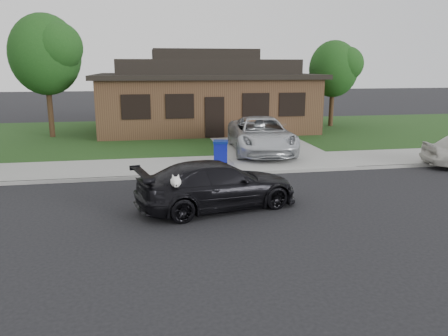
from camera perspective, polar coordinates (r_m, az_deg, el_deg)
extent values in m
plane|color=black|center=(12.10, -11.90, -5.62)|extent=(120.00, 120.00, 0.00)
cube|color=gray|center=(16.90, -11.50, 0.00)|extent=(60.00, 3.00, 0.12)
cube|color=gray|center=(15.44, -11.60, -1.26)|extent=(60.00, 0.12, 0.12)
cube|color=#193814|center=(24.76, -11.17, 4.18)|extent=(60.00, 13.00, 0.13)
cube|color=gray|center=(22.48, 4.22, 3.51)|extent=(4.50, 13.00, 0.14)
imported|color=black|center=(11.99, -0.86, -2.22)|extent=(4.81, 2.85, 1.31)
ellipsoid|color=white|center=(11.02, -6.38, -2.01)|extent=(0.34, 0.40, 0.30)
sphere|color=white|center=(10.77, -6.30, -1.82)|extent=(0.26, 0.26, 0.26)
cube|color=white|center=(10.66, -6.25, -2.22)|extent=(0.09, 0.12, 0.08)
sphere|color=black|center=(10.60, -6.23, -2.31)|extent=(0.04, 0.04, 0.04)
cone|color=white|center=(10.78, -6.69, -1.07)|extent=(0.11, 0.11, 0.14)
cone|color=white|center=(10.79, -5.99, -1.04)|extent=(0.11, 0.11, 0.14)
imported|color=silver|center=(19.26, 4.85, 4.36)|extent=(2.99, 5.64, 1.51)
cube|color=navy|center=(16.86, -0.44, 1.89)|extent=(0.60, 0.60, 0.83)
cube|color=navy|center=(16.78, -0.44, 3.44)|extent=(0.65, 0.65, 0.09)
cylinder|color=black|center=(16.66, -0.91, 0.52)|extent=(0.07, 0.14, 0.13)
cylinder|color=black|center=(16.72, 0.34, 0.57)|extent=(0.07, 0.14, 0.13)
cube|color=#422B1C|center=(26.79, -2.60, 8.46)|extent=(12.00, 8.00, 3.00)
cube|color=black|center=(26.70, -2.63, 11.93)|extent=(12.60, 8.60, 0.25)
cube|color=black|center=(26.70, -2.64, 13.06)|extent=(10.00, 6.50, 0.80)
cube|color=black|center=(26.70, -2.66, 14.56)|extent=(6.00, 3.50, 0.60)
cube|color=black|center=(22.86, -1.23, 6.64)|extent=(1.00, 0.06, 2.10)
cube|color=black|center=(22.53, -11.43, 7.82)|extent=(1.30, 0.05, 1.10)
cube|color=black|center=(22.59, -5.80, 8.03)|extent=(1.30, 0.05, 1.10)
cube|color=black|center=(23.25, 4.18, 8.21)|extent=(1.30, 0.05, 1.10)
cube|color=black|center=(23.82, 8.90, 8.20)|extent=(1.30, 0.05, 1.10)
cylinder|color=#332114|center=(25.08, -21.70, 6.62)|extent=(0.28, 0.28, 2.48)
ellipsoid|color=#143811|center=(24.97, -22.30, 13.55)|extent=(3.60, 3.60, 4.14)
sphere|color=#26591E|center=(24.31, -20.93, 14.54)|extent=(2.52, 2.52, 2.52)
cylinder|color=#332114|center=(28.54, 13.83, 7.40)|extent=(0.28, 0.28, 2.03)
ellipsoid|color=#143811|center=(28.41, 14.11, 12.44)|extent=(3.00, 3.00, 3.45)
sphere|color=#26591E|center=(28.25, 15.66, 12.96)|extent=(2.10, 2.10, 2.10)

